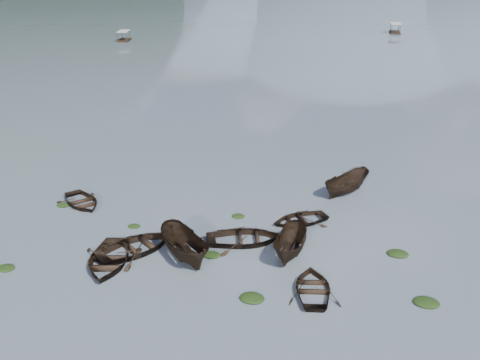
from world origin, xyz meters
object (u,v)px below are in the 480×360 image
(pontoon_left, at_px, (124,41))
(pontoon_centre, at_px, (395,33))
(rowboat_3, at_px, (313,291))
(rowboat_0, at_px, (109,264))

(pontoon_left, xyz_separation_m, pontoon_centre, (56.41, 30.05, 0.00))
(pontoon_centre, bearing_deg, pontoon_left, -156.11)
(rowboat_3, bearing_deg, rowboat_0, -10.25)
(rowboat_0, height_order, pontoon_centre, pontoon_centre)
(rowboat_3, distance_m, pontoon_left, 99.35)
(rowboat_0, bearing_deg, pontoon_centre, 67.14)
(rowboat_3, relative_size, pontoon_left, 0.73)
(pontoon_left, height_order, pontoon_centre, pontoon_centre)
(pontoon_left, bearing_deg, pontoon_centre, 11.26)
(rowboat_0, xyz_separation_m, pontoon_centre, (14.40, 114.08, 0.00))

